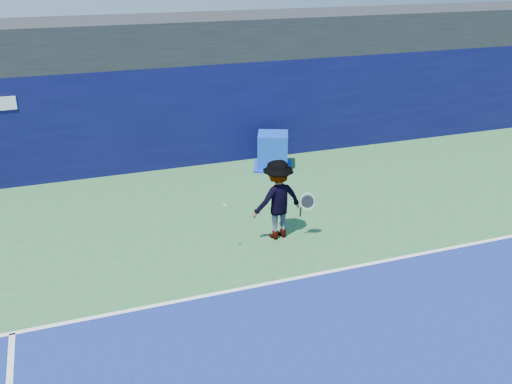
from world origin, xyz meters
TOP-DOWN VIEW (x-y plane):
  - ground at (0.00, 0.00)m, footprint 80.00×80.00m
  - baseline at (0.00, 3.00)m, footprint 24.00×0.10m
  - stadium_band at (0.00, 11.50)m, footprint 36.00×3.00m
  - back_wall_assembly at (-0.00, 10.50)m, footprint 36.00×1.03m
  - equipment_cart at (2.13, 9.09)m, footprint 1.44×1.44m
  - tennis_player at (0.57, 4.82)m, footprint 1.40×0.87m
  - tennis_ball at (-0.78, 4.42)m, footprint 0.06×0.06m

SIDE VIEW (x-z plane):
  - ground at x=0.00m, z-range 0.00..0.00m
  - baseline at x=0.00m, z-range 0.01..0.01m
  - equipment_cart at x=2.13m, z-range -0.05..1.01m
  - tennis_player at x=0.57m, z-range 0.00..1.83m
  - tennis_ball at x=-0.78m, z-range 1.12..1.18m
  - back_wall_assembly at x=0.00m, z-range 0.00..3.00m
  - stadium_band at x=0.00m, z-range 3.00..4.20m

